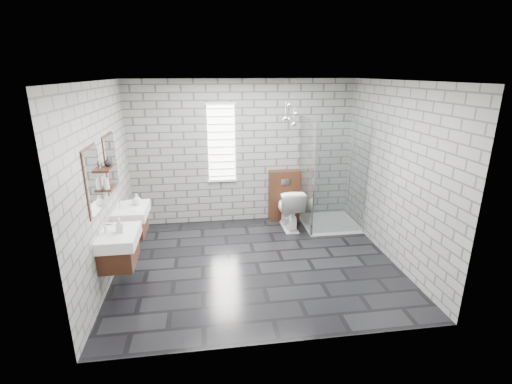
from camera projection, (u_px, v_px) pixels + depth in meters
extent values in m
cube|color=black|center=(256.00, 263.00, 5.73)|extent=(4.20, 3.60, 0.02)
cube|color=white|center=(257.00, 80.00, 4.89)|extent=(4.20, 3.60, 0.02)
cube|color=gray|center=(243.00, 153.00, 7.02)|extent=(4.20, 0.02, 2.70)
cube|color=gray|center=(283.00, 229.00, 3.61)|extent=(4.20, 0.02, 2.70)
cube|color=gray|center=(103.00, 185.00, 5.02)|extent=(0.02, 3.60, 2.70)
cube|color=gray|center=(394.00, 173.00, 5.60)|extent=(0.02, 3.60, 2.70)
cube|color=#452415|center=(119.00, 253.00, 4.85)|extent=(0.42, 0.62, 0.30)
cube|color=silver|center=(135.00, 250.00, 4.87)|extent=(0.02, 0.35, 0.01)
cube|color=white|center=(119.00, 237.00, 4.78)|extent=(0.47, 0.70, 0.15)
cylinder|color=silver|center=(105.00, 228.00, 4.72)|extent=(0.04, 0.04, 0.12)
cylinder|color=silver|center=(109.00, 225.00, 4.71)|extent=(0.10, 0.02, 0.02)
cube|color=white|center=(93.00, 181.00, 4.51)|extent=(0.03, 0.55, 0.80)
cube|color=#452415|center=(92.00, 181.00, 4.51)|extent=(0.01, 0.59, 0.84)
cube|color=#452415|center=(132.00, 225.00, 5.73)|extent=(0.42, 0.62, 0.30)
cube|color=silver|center=(145.00, 223.00, 5.75)|extent=(0.02, 0.35, 0.01)
cube|color=white|center=(132.00, 212.00, 5.67)|extent=(0.47, 0.70, 0.15)
cylinder|color=silver|center=(120.00, 204.00, 5.60)|extent=(0.04, 0.04, 0.12)
cylinder|color=silver|center=(123.00, 200.00, 5.60)|extent=(0.10, 0.02, 0.02)
cube|color=white|center=(111.00, 163.00, 5.40)|extent=(0.03, 0.55, 0.80)
cube|color=#452415|center=(110.00, 163.00, 5.40)|extent=(0.01, 0.59, 0.84)
cube|color=#452415|center=(108.00, 188.00, 5.00)|extent=(0.14, 0.30, 0.03)
cube|color=#452415|center=(106.00, 169.00, 4.92)|extent=(0.14, 0.30, 0.03)
cube|color=white|center=(221.00, 143.00, 6.88)|extent=(0.50, 0.02, 1.40)
cube|color=silver|center=(220.00, 103.00, 6.64)|extent=(0.56, 0.04, 0.04)
cube|color=silver|center=(223.00, 181.00, 7.08)|extent=(0.56, 0.04, 0.04)
cube|color=silver|center=(222.00, 176.00, 7.05)|extent=(0.48, 0.01, 0.02)
cube|color=silver|center=(222.00, 169.00, 7.01)|extent=(0.48, 0.01, 0.02)
cube|color=silver|center=(222.00, 162.00, 6.96)|extent=(0.48, 0.01, 0.02)
cube|color=silver|center=(222.00, 154.00, 6.92)|extent=(0.48, 0.01, 0.02)
cube|color=silver|center=(222.00, 147.00, 6.88)|extent=(0.48, 0.01, 0.02)
cube|color=silver|center=(221.00, 140.00, 6.83)|extent=(0.48, 0.01, 0.02)
cube|color=silver|center=(221.00, 132.00, 6.79)|extent=(0.48, 0.01, 0.02)
cube|color=silver|center=(221.00, 124.00, 6.75)|extent=(0.48, 0.01, 0.02)
cube|color=silver|center=(221.00, 117.00, 6.70)|extent=(0.48, 0.01, 0.03)
cube|color=silver|center=(220.00, 109.00, 6.66)|extent=(0.48, 0.01, 0.03)
cube|color=#452415|center=(284.00, 195.00, 7.28)|extent=(0.60, 0.20, 1.00)
cube|color=silver|center=(286.00, 182.00, 7.09)|extent=(0.18, 0.01, 0.12)
cube|color=white|center=(329.00, 223.00, 7.16)|extent=(1.00, 1.00, 0.06)
cube|color=silver|center=(341.00, 180.00, 6.39)|extent=(1.00, 0.01, 2.00)
cube|color=silver|center=(306.00, 174.00, 6.78)|extent=(0.01, 1.00, 2.00)
cube|color=silver|center=(314.00, 181.00, 6.32)|extent=(0.03, 0.03, 2.00)
cube|color=silver|center=(368.00, 179.00, 6.46)|extent=(0.03, 0.03, 2.00)
cylinder|color=silver|center=(351.00, 166.00, 7.08)|extent=(0.02, 0.02, 1.80)
cylinder|color=silver|center=(351.00, 117.00, 6.78)|extent=(0.14, 0.14, 0.02)
sphere|color=silver|center=(285.00, 119.00, 6.43)|extent=(0.09, 0.09, 0.09)
cylinder|color=silver|center=(286.00, 98.00, 6.32)|extent=(0.01, 0.01, 0.62)
sphere|color=silver|center=(294.00, 124.00, 6.52)|extent=(0.09, 0.09, 0.09)
cylinder|color=silver|center=(294.00, 100.00, 6.40)|extent=(0.01, 0.01, 0.72)
sphere|color=silver|center=(289.00, 105.00, 6.46)|extent=(0.09, 0.09, 0.09)
cylinder|color=silver|center=(289.00, 91.00, 6.39)|extent=(0.01, 0.01, 0.39)
sphere|color=silver|center=(289.00, 119.00, 6.53)|extent=(0.09, 0.09, 0.09)
cylinder|color=silver|center=(289.00, 98.00, 6.42)|extent=(0.01, 0.01, 0.64)
sphere|color=silver|center=(296.00, 114.00, 6.50)|extent=(0.09, 0.09, 0.09)
cylinder|color=silver|center=(296.00, 95.00, 6.40)|extent=(0.01, 0.01, 0.54)
imported|color=white|center=(289.00, 208.00, 6.91)|extent=(0.45, 0.77, 0.78)
imported|color=#B2B2B2|center=(120.00, 225.00, 4.72)|extent=(0.09, 0.09, 0.19)
imported|color=#B2B2B2|center=(137.00, 199.00, 5.72)|extent=(0.14, 0.14, 0.17)
imported|color=#B2B2B2|center=(106.00, 182.00, 4.86)|extent=(0.10, 0.10, 0.20)
imported|color=#B2B2B2|center=(108.00, 162.00, 5.00)|extent=(0.13, 0.13, 0.12)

